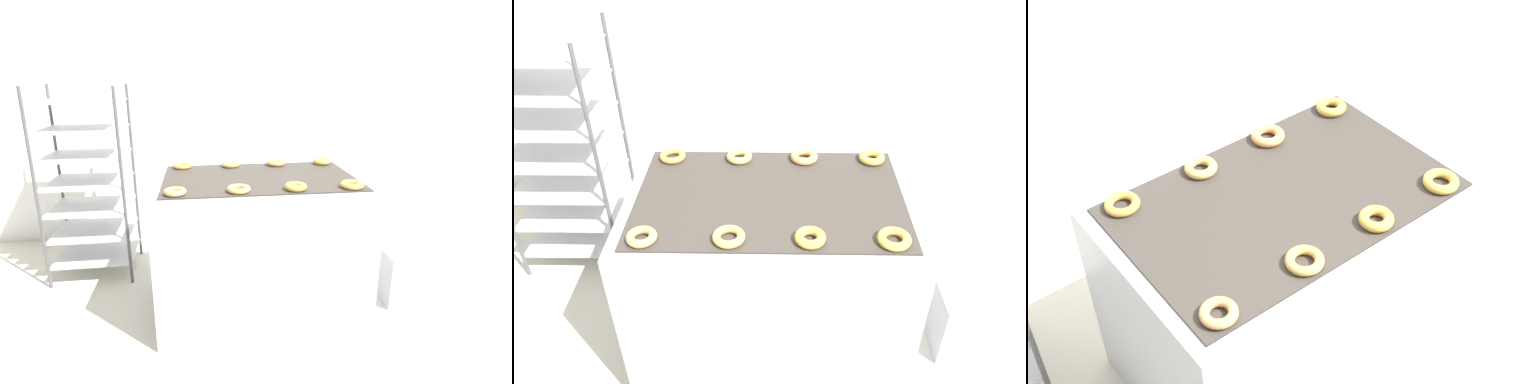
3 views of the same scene
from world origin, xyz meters
TOP-DOWN VIEW (x-y plane):
  - ground_plane at (0.00, 0.00)m, footprint 14.00×14.00m
  - wall_back at (0.00, 2.12)m, footprint 8.00×0.05m
  - fryer_machine at (0.00, 0.70)m, footprint 1.33×0.89m
  - baking_rack_cart at (-1.25, 1.38)m, footprint 0.63×0.54m
  - glaze_bin at (1.02, 0.65)m, footprint 0.29×0.33m
  - donut_near_left at (-0.52, 0.37)m, footprint 0.13×0.13m
  - donut_near_midleft at (-0.16, 0.38)m, footprint 0.14×0.14m
  - donut_near_midright at (0.17, 0.38)m, footprint 0.13×0.13m
  - donut_near_right at (0.51, 0.38)m, footprint 0.14×0.14m
  - donut_far_left at (-0.50, 1.02)m, footprint 0.13×0.13m
  - donut_far_midleft at (-0.16, 1.01)m, footprint 0.13×0.13m
  - donut_far_midright at (0.17, 1.02)m, footprint 0.14×0.14m
  - donut_far_right at (0.51, 1.01)m, footprint 0.13×0.13m

SIDE VIEW (x-z plane):
  - ground_plane at x=0.00m, z-range 0.00..0.00m
  - glaze_bin at x=1.02m, z-range 0.00..0.38m
  - fryer_machine at x=0.00m, z-range 0.00..0.93m
  - baking_rack_cart at x=-1.25m, z-range 0.01..1.51m
  - donut_far_left at x=-0.50m, z-range 0.93..0.97m
  - donut_near_midleft at x=-0.16m, z-range 0.93..0.97m
  - donut_near_left at x=-0.52m, z-range 0.93..0.97m
  - donut_far_midleft at x=-0.16m, z-range 0.93..0.97m
  - donut_near_right at x=0.51m, z-range 0.93..0.97m
  - donut_far_midright at x=0.17m, z-range 0.93..0.97m
  - donut_near_midright at x=0.17m, z-range 0.93..0.97m
  - donut_far_right at x=0.51m, z-range 0.93..0.97m
  - wall_back at x=0.00m, z-range 0.00..2.80m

